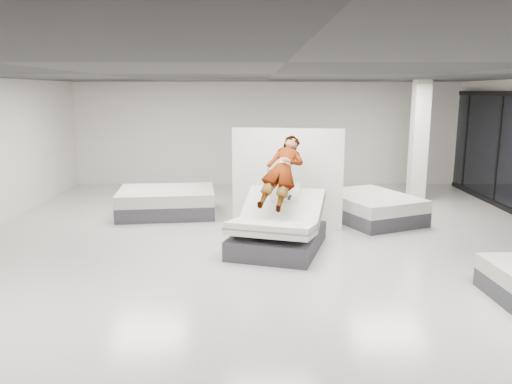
{
  "coord_description": "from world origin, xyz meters",
  "views": [
    {
      "loc": [
        -0.31,
        -8.69,
        2.91
      ],
      "look_at": [
        -0.31,
        0.75,
        1.0
      ],
      "focal_mm": 35.0,
      "sensor_mm": 36.0,
      "label": 1
    }
  ],
  "objects_px": {
    "person": "(282,181)",
    "divider_panel": "(287,179)",
    "flat_bed_right_far": "(371,208)",
    "flat_bed_left_far": "(167,202)",
    "column": "(419,142)",
    "hero_bed": "(278,230)",
    "remote": "(289,198)"
  },
  "relations": [
    {
      "from": "person",
      "to": "remote",
      "type": "height_order",
      "value": "person"
    },
    {
      "from": "divider_panel",
      "to": "flat_bed_right_far",
      "type": "distance_m",
      "value": 2.21
    },
    {
      "from": "flat_bed_left_far",
      "to": "column",
      "type": "xyz_separation_m",
      "value": [
        6.46,
        1.52,
        1.29
      ]
    },
    {
      "from": "hero_bed",
      "to": "person",
      "type": "relative_size",
      "value": 1.29
    },
    {
      "from": "hero_bed",
      "to": "flat_bed_left_far",
      "type": "relative_size",
      "value": 0.97
    },
    {
      "from": "person",
      "to": "flat_bed_right_far",
      "type": "height_order",
      "value": "person"
    },
    {
      "from": "hero_bed",
      "to": "remote",
      "type": "distance_m",
      "value": 0.68
    },
    {
      "from": "hero_bed",
      "to": "flat_bed_right_far",
      "type": "distance_m",
      "value": 3.09
    },
    {
      "from": "hero_bed",
      "to": "flat_bed_left_far",
      "type": "xyz_separation_m",
      "value": [
        -2.56,
        2.69,
        -0.06
      ]
    },
    {
      "from": "flat_bed_right_far",
      "to": "divider_panel",
      "type": "bearing_deg",
      "value": -161.86
    },
    {
      "from": "remote",
      "to": "flat_bed_right_far",
      "type": "relative_size",
      "value": 0.05
    },
    {
      "from": "divider_panel",
      "to": "column",
      "type": "bearing_deg",
      "value": 46.52
    },
    {
      "from": "divider_panel",
      "to": "column",
      "type": "relative_size",
      "value": 0.74
    },
    {
      "from": "remote",
      "to": "flat_bed_right_far",
      "type": "height_order",
      "value": "remote"
    },
    {
      "from": "person",
      "to": "flat_bed_left_far",
      "type": "relative_size",
      "value": 0.75
    },
    {
      "from": "hero_bed",
      "to": "column",
      "type": "bearing_deg",
      "value": 47.23
    },
    {
      "from": "flat_bed_right_far",
      "to": "flat_bed_left_far",
      "type": "bearing_deg",
      "value": 173.53
    },
    {
      "from": "divider_panel",
      "to": "person",
      "type": "bearing_deg",
      "value": -87.76
    },
    {
      "from": "divider_panel",
      "to": "flat_bed_right_far",
      "type": "xyz_separation_m",
      "value": [
        1.97,
        0.65,
        -0.78
      ]
    },
    {
      "from": "flat_bed_left_far",
      "to": "person",
      "type": "bearing_deg",
      "value": -42.16
    },
    {
      "from": "divider_panel",
      "to": "flat_bed_left_far",
      "type": "relative_size",
      "value": 0.98
    },
    {
      "from": "remote",
      "to": "column",
      "type": "xyz_separation_m",
      "value": [
        3.7,
        4.32,
        0.59
      ]
    },
    {
      "from": "person",
      "to": "divider_panel",
      "type": "height_order",
      "value": "divider_panel"
    },
    {
      "from": "hero_bed",
      "to": "divider_panel",
      "type": "relative_size",
      "value": 0.99
    },
    {
      "from": "divider_panel",
      "to": "remote",
      "type": "bearing_deg",
      "value": -81.95
    },
    {
      "from": "divider_panel",
      "to": "flat_bed_left_far",
      "type": "height_order",
      "value": "divider_panel"
    },
    {
      "from": "divider_panel",
      "to": "flat_bed_left_far",
      "type": "xyz_separation_m",
      "value": [
        -2.81,
        1.19,
        -0.77
      ]
    },
    {
      "from": "person",
      "to": "remote",
      "type": "relative_size",
      "value": 12.92
    },
    {
      "from": "remote",
      "to": "flat_bed_right_far",
      "type": "xyz_separation_m",
      "value": [
        2.02,
        2.25,
        -0.72
      ]
    },
    {
      "from": "flat_bed_right_far",
      "to": "remote",
      "type": "bearing_deg",
      "value": -131.92
    },
    {
      "from": "hero_bed",
      "to": "person",
      "type": "height_order",
      "value": "person"
    },
    {
      "from": "flat_bed_left_far",
      "to": "column",
      "type": "bearing_deg",
      "value": 13.27
    }
  ]
}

